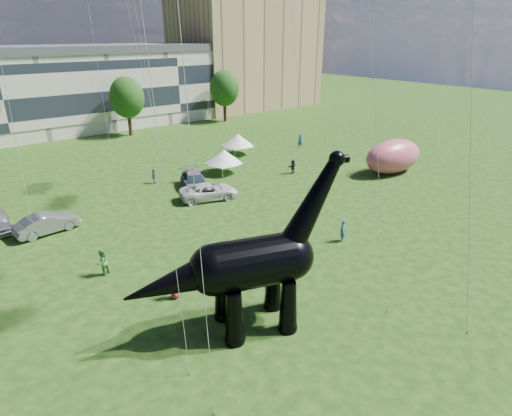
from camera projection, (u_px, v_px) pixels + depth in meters
ground at (385, 319)px, 24.23m from camera, size 220.00×220.00×0.00m
apartment_block at (246, 52)px, 89.98m from camera, size 28.00×18.00×22.00m
tree_mid_right at (127, 94)px, 64.63m from camera, size 5.20×5.20×9.44m
tree_far_right at (224, 85)px, 75.04m from camera, size 5.20×5.20×9.44m
dinosaur_sculpture at (245, 267)px, 22.26m from camera, size 11.92×5.65×9.87m
car_grey at (47, 223)px, 34.31m from camera, size 5.05×2.26×1.61m
car_white at (209, 191)px, 41.23m from camera, size 6.13×4.23×1.56m
car_dark at (195, 182)px, 43.76m from camera, size 4.22×6.24×1.68m
gazebo_near at (224, 157)px, 48.46m from camera, size 4.23×4.23×2.74m
gazebo_far at (238, 140)px, 55.86m from camera, size 4.14×4.14×2.74m
inflatable_pink at (393, 156)px, 48.57m from camera, size 8.10×4.67×3.86m
visitors at (180, 218)px, 35.27m from camera, size 52.47×23.62×1.89m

